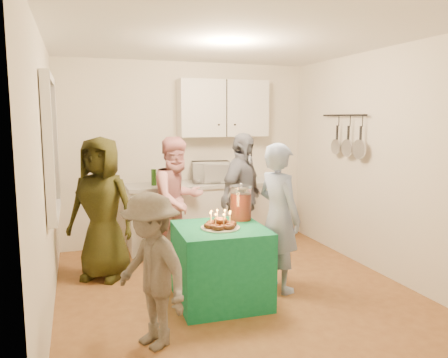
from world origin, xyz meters
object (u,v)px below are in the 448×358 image
object	(u,v)px
woman_back_left	(102,209)
woman_back_right	(242,198)
child_near_left	(151,271)
punch_jar	(241,204)
party_table	(221,264)
counter	(207,216)
microwave	(211,172)
woman_back_center	(178,200)
man_birthday	(279,217)

from	to	relation	value
woman_back_left	woman_back_right	distance (m)	1.70
child_near_left	punch_jar	bearing A→B (deg)	102.67
party_table	woman_back_left	bearing A→B (deg)	135.32
punch_jar	counter	bearing A→B (deg)	85.66
counter	microwave	size ratio (longest dim) A/B	4.15
child_near_left	woman_back_right	bearing A→B (deg)	114.55
woman_back_left	microwave	bearing A→B (deg)	60.69
woman_back_center	woman_back_right	world-z (taller)	woman_back_right
counter	child_near_left	world-z (taller)	child_near_left
party_table	woman_back_right	distance (m)	1.32
microwave	woman_back_right	world-z (taller)	woman_back_right
party_table	child_near_left	xyz separation A→B (m)	(-0.79, -0.63, 0.25)
man_birthday	woman_back_center	size ratio (longest dim) A/B	0.99
woman_back_center	woman_back_left	bearing A→B (deg)	172.97
woman_back_left	woman_back_right	size ratio (longest dim) A/B	0.99
party_table	counter	bearing A→B (deg)	77.42
microwave	woman_back_center	size ratio (longest dim) A/B	0.33
counter	microwave	distance (m)	0.63
woman_back_center	child_near_left	xyz separation A→B (m)	(-0.67, -1.97, -0.17)
woman_back_center	woman_back_right	bearing A→B (deg)	-43.88
party_table	man_birthday	world-z (taller)	man_birthday
child_near_left	party_table	bearing A→B (deg)	103.14
woman_back_right	counter	bearing A→B (deg)	61.55
woman_back_left	woman_back_center	world-z (taller)	woman_back_left
counter	woman_back_center	distance (m)	0.86
counter	man_birthday	bearing A→B (deg)	-81.98
punch_jar	woman_back_right	distance (m)	0.92
woman_back_center	woman_back_right	size ratio (longest dim) A/B	0.97
microwave	party_table	size ratio (longest dim) A/B	0.62
counter	punch_jar	size ratio (longest dim) A/B	6.47
man_birthday	child_near_left	world-z (taller)	man_birthday
man_birthday	woman_back_right	distance (m)	0.97
counter	woman_back_left	distance (m)	1.76
microwave	man_birthday	xyz separation A→B (m)	(0.19, -1.80, -0.27)
punch_jar	man_birthday	size ratio (longest dim) A/B	0.22
microwave	child_near_left	distance (m)	2.87
party_table	punch_jar	bearing A→B (deg)	36.95
man_birthday	woman_back_right	bearing A→B (deg)	-14.00
punch_jar	man_birthday	distance (m)	0.43
microwave	punch_jar	xyz separation A→B (m)	(-0.19, -1.68, -0.13)
microwave	party_table	distance (m)	2.08
counter	punch_jar	world-z (taller)	punch_jar
man_birthday	woman_back_center	xyz separation A→B (m)	(-0.80, 1.24, 0.01)
woman_back_left	woman_back_right	xyz separation A→B (m)	(1.70, 0.03, 0.01)
man_birthday	child_near_left	xyz separation A→B (m)	(-1.47, -0.74, -0.16)
woman_back_center	child_near_left	size ratio (longest dim) A/B	1.27
party_table	punch_jar	size ratio (longest dim) A/B	2.50
microwave	woman_back_center	bearing A→B (deg)	-127.63
counter	woman_back_left	world-z (taller)	woman_back_left
woman_back_left	party_table	bearing A→B (deg)	-12.88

